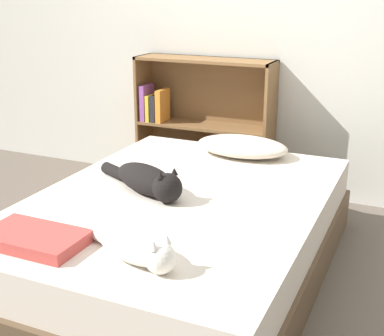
{
  "coord_description": "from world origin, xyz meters",
  "views": [
    {
      "loc": [
        1.04,
        -2.18,
        1.39
      ],
      "look_at": [
        0.0,
        0.14,
        0.52
      ],
      "focal_mm": 50.0,
      "sensor_mm": 36.0,
      "label": 1
    }
  ],
  "objects_px": {
    "pillow": "(242,146)",
    "cat_dark": "(148,180)",
    "bookshelf": "(201,122)",
    "cat_light": "(135,246)",
    "bed": "(180,236)"
  },
  "relations": [
    {
      "from": "pillow",
      "to": "cat_dark",
      "type": "relative_size",
      "value": 0.96
    },
    {
      "from": "cat_dark",
      "to": "bookshelf",
      "type": "xyz_separation_m",
      "value": [
        -0.25,
        1.24,
        -0.01
      ]
    },
    {
      "from": "bookshelf",
      "to": "pillow",
      "type": "bearing_deg",
      "value": -44.89
    },
    {
      "from": "cat_light",
      "to": "bookshelf",
      "type": "relative_size",
      "value": 0.53
    },
    {
      "from": "bookshelf",
      "to": "bed",
      "type": "bearing_deg",
      "value": -71.55
    },
    {
      "from": "bed",
      "to": "cat_dark",
      "type": "height_order",
      "value": "cat_dark"
    },
    {
      "from": "bed",
      "to": "pillow",
      "type": "relative_size",
      "value": 3.41
    },
    {
      "from": "cat_dark",
      "to": "bookshelf",
      "type": "relative_size",
      "value": 0.6
    },
    {
      "from": "cat_dark",
      "to": "bed",
      "type": "bearing_deg",
      "value": 36.51
    },
    {
      "from": "pillow",
      "to": "bed",
      "type": "bearing_deg",
      "value": -94.29
    },
    {
      "from": "pillow",
      "to": "bookshelf",
      "type": "height_order",
      "value": "bookshelf"
    },
    {
      "from": "cat_dark",
      "to": "cat_light",
      "type": "bearing_deg",
      "value": -39.89
    },
    {
      "from": "cat_light",
      "to": "bookshelf",
      "type": "xyz_separation_m",
      "value": [
        -0.53,
        1.86,
        0.0
      ]
    },
    {
      "from": "cat_dark",
      "to": "bookshelf",
      "type": "bearing_deg",
      "value": 127.1
    },
    {
      "from": "bed",
      "to": "pillow",
      "type": "xyz_separation_m",
      "value": [
        0.06,
        0.75,
        0.27
      ]
    }
  ]
}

